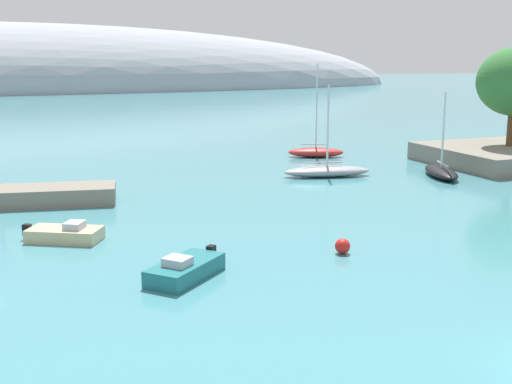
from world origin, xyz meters
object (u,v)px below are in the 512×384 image
object	(u,v)px
sailboat_black_near_shore	(441,171)
sailboat_red_mid_mooring	(316,151)
motorboat_sand_alongside_breakwater	(65,234)
mooring_buoy_red	(343,246)
motorboat_teal_outer	(185,269)
sailboat_grey_outer_mooring	(327,171)

from	to	relation	value
sailboat_black_near_shore	sailboat_red_mid_mooring	xyz separation A→B (m)	(-5.13, 14.23, 0.10)
motorboat_sand_alongside_breakwater	mooring_buoy_red	bearing A→B (deg)	-0.70
motorboat_sand_alongside_breakwater	sailboat_black_near_shore	bearing A→B (deg)	44.77
sailboat_black_near_shore	motorboat_teal_outer	xyz separation A→B (m)	(-27.89, -17.62, -0.03)
sailboat_black_near_shore	sailboat_red_mid_mooring	bearing A→B (deg)	39.48
sailboat_grey_outer_mooring	mooring_buoy_red	size ratio (longest dim) A/B	9.67
sailboat_grey_outer_mooring	motorboat_teal_outer	bearing A→B (deg)	-118.70
sailboat_black_near_shore	motorboat_sand_alongside_breakwater	distance (m)	33.82
sailboat_red_mid_mooring	sailboat_grey_outer_mooring	world-z (taller)	sailboat_red_mid_mooring
sailboat_grey_outer_mooring	sailboat_red_mid_mooring	bearing A→B (deg)	80.95
sailboat_black_near_shore	mooring_buoy_red	xyz separation A→B (m)	(-18.96, -16.84, -0.07)
sailboat_red_mid_mooring	mooring_buoy_red	bearing A→B (deg)	-91.55
motorboat_teal_outer	sailboat_red_mid_mooring	bearing A→B (deg)	-167.17
sailboat_red_mid_mooring	motorboat_sand_alongside_breakwater	world-z (taller)	sailboat_red_mid_mooring
sailboat_grey_outer_mooring	mooring_buoy_red	bearing A→B (deg)	-102.87
motorboat_sand_alongside_breakwater	motorboat_teal_outer	size ratio (longest dim) A/B	1.01
sailboat_red_mid_mooring	mooring_buoy_red	xyz separation A→B (m)	(-13.83, -31.07, -0.18)
sailboat_grey_outer_mooring	motorboat_sand_alongside_breakwater	world-z (taller)	sailboat_grey_outer_mooring
sailboat_grey_outer_mooring	sailboat_black_near_shore	bearing A→B (deg)	-9.92
sailboat_black_near_shore	sailboat_grey_outer_mooring	world-z (taller)	sailboat_grey_outer_mooring
sailboat_grey_outer_mooring	motorboat_teal_outer	distance (m)	28.40
sailboat_black_near_shore	mooring_buoy_red	distance (m)	25.36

